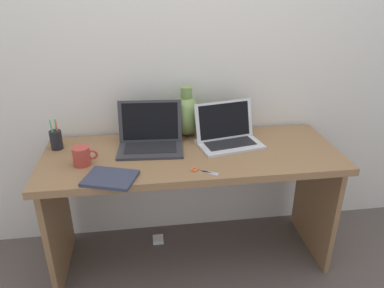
# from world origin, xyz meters

# --- Properties ---
(ground_plane) EXTENTS (6.00, 6.00, 0.00)m
(ground_plane) POSITION_xyz_m (0.00, 0.00, 0.00)
(ground_plane) COLOR #564C47
(back_wall) EXTENTS (4.40, 0.04, 2.40)m
(back_wall) POSITION_xyz_m (0.00, 0.35, 1.20)
(back_wall) COLOR silver
(back_wall) RESTS_ON ground
(desk) EXTENTS (1.63, 0.61, 0.74)m
(desk) POSITION_xyz_m (0.00, 0.00, 0.59)
(desk) COLOR olive
(desk) RESTS_ON ground
(laptop_left) EXTENTS (0.37, 0.27, 0.25)m
(laptop_left) POSITION_xyz_m (-0.22, 0.10, 0.80)
(laptop_left) COLOR #333338
(laptop_left) RESTS_ON desk
(laptop_right) EXTENTS (0.39, 0.30, 0.23)m
(laptop_right) POSITION_xyz_m (0.22, 0.10, 0.80)
(laptop_right) COLOR silver
(laptop_right) RESTS_ON desk
(green_vase) EXTENTS (0.18, 0.18, 0.30)m
(green_vase) POSITION_xyz_m (0.00, 0.25, 0.86)
(green_vase) COLOR #75934C
(green_vase) RESTS_ON desk
(notebook_stack) EXTENTS (0.28, 0.25, 0.02)m
(notebook_stack) POSITION_xyz_m (-0.43, -0.24, 0.75)
(notebook_stack) COLOR #33384C
(notebook_stack) RESTS_ON desk
(coffee_mug) EXTENTS (0.13, 0.09, 0.10)m
(coffee_mug) POSITION_xyz_m (-0.58, -0.07, 0.79)
(coffee_mug) COLOR #B23D33
(coffee_mug) RESTS_ON desk
(pen_cup) EXTENTS (0.07, 0.07, 0.17)m
(pen_cup) POSITION_xyz_m (-0.75, 0.15, 0.79)
(pen_cup) COLOR black
(pen_cup) RESTS_ON desk
(scissors) EXTENTS (0.14, 0.10, 0.01)m
(scissors) POSITION_xyz_m (0.01, -0.22, 0.74)
(scissors) COLOR #B7B7BC
(scissors) RESTS_ON desk
(power_brick) EXTENTS (0.07, 0.07, 0.03)m
(power_brick) POSITION_xyz_m (-0.21, 0.17, 0.01)
(power_brick) COLOR white
(power_brick) RESTS_ON ground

